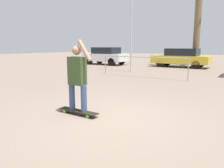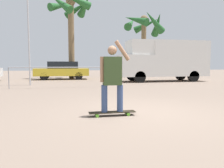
% 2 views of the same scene
% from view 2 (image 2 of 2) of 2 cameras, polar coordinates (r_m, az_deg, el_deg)
% --- Properties ---
extents(ground_plane, '(80.00, 80.00, 0.00)m').
position_cam_2_polar(ground_plane, '(5.54, 6.86, -7.38)').
color(ground_plane, gray).
extents(skateboard, '(1.09, 0.23, 0.09)m').
position_cam_2_polar(skateboard, '(5.13, 0.06, -7.43)').
color(skateboard, black).
rests_on(skateboard, ground_plane).
extents(person_skateboarder, '(0.70, 0.22, 1.66)m').
position_cam_2_polar(person_skateboarder, '(5.02, 0.05, 2.40)').
color(person_skateboarder, '#384C7A').
rests_on(person_skateboarder, skateboard).
extents(camper_van, '(6.31, 2.01, 2.85)m').
position_cam_2_polar(camper_van, '(16.06, 13.39, 6.24)').
color(camper_van, black).
rests_on(camper_van, ground_plane).
extents(parked_car_yellow, '(4.22, 1.73, 1.43)m').
position_cam_2_polar(parked_car_yellow, '(18.04, -12.90, 3.55)').
color(parked_car_yellow, black).
rests_on(parked_car_yellow, ground_plane).
extents(palm_tree_near_van, '(4.42, 4.44, 6.46)m').
position_cam_2_polar(palm_tree_near_van, '(23.28, 8.53, 14.71)').
color(palm_tree_near_van, brown).
rests_on(palm_tree_near_van, ground_plane).
extents(palm_tree_center_background, '(3.84, 3.96, 7.06)m').
position_cam_2_polar(palm_tree_center_background, '(19.67, -10.48, 18.01)').
color(palm_tree_center_background, brown).
rests_on(palm_tree_center_background, ground_plane).
extents(flagpole, '(1.03, 0.12, 7.47)m').
position_cam_2_polar(flagpole, '(13.68, -20.83, 17.54)').
color(flagpole, '#B7B7BC').
rests_on(flagpole, ground_plane).
extents(plaza_railing_segment, '(4.71, 0.05, 1.08)m').
position_cam_2_polar(plaza_railing_segment, '(11.45, -14.00, 3.56)').
color(plaza_railing_segment, '#99999E').
rests_on(plaza_railing_segment, ground_plane).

